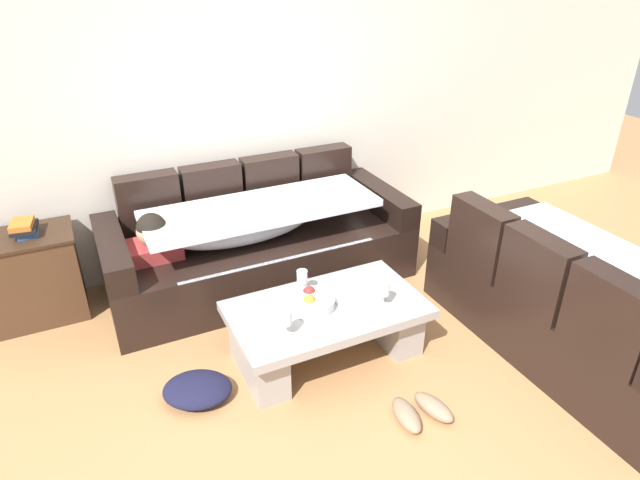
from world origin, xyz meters
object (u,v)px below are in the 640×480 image
Objects in this scene: side_cabinet at (26,278)px; crumpled_garment at (197,389)px; wine_glass_near_right at (384,289)px; open_magazine at (358,298)px; coffee_table at (327,325)px; fruit_bowl at (312,302)px; pair_of_shoes at (420,411)px; wine_glass_far_back at (302,278)px; wine_glass_near_left at (286,319)px; couch_near_window at (571,303)px; book_stack_on_cabinet at (24,228)px; couch_along_wall at (255,244)px.

side_cabinet reaches higher than crumpled_garment.
open_magazine is at bearing 130.40° from wine_glass_near_right.
coffee_table is at bearing -37.10° from side_cabinet.
pair_of_shoes is at bearing -66.47° from fruit_bowl.
wine_glass_far_back is 0.91m from crumpled_garment.
wine_glass_near_left is 0.65m from wine_glass_near_right.
open_magazine is (0.30, -0.05, -0.03)m from fruit_bowl.
book_stack_on_cabinet is at bearing 58.62° from couch_near_window.
crumpled_garment reaches higher than pair_of_shoes.
wine_glass_near_right is at bearing 81.45° from pair_of_shoes.
wine_glass_far_back reaches higher than pair_of_shoes.
side_cabinet is at bearing 134.89° from open_magazine.
open_magazine is 2.25m from book_stack_on_cabinet.
open_magazine is at bearing -34.30° from side_cabinet.
couch_near_window is at bearing -46.71° from couch_along_wall.
couch_near_window reaches higher than open_magazine.
side_cabinet is (-1.35, 1.43, -0.17)m from wine_glass_near_left.
coffee_table is at bearing 164.33° from open_magazine.
pair_of_shoes is 1.28m from crumpled_garment.
wine_glass_far_back reaches higher than crumpled_garment.
side_cabinet is (-1.61, 1.08, -0.17)m from wine_glass_far_back.
fruit_bowl is 0.39× the size of side_cabinet.
open_magazine is at bearing -4.87° from coffee_table.
crumpled_garment is (-0.77, -0.21, -0.44)m from wine_glass_far_back.
couch_along_wall is 6.81× the size of pair_of_shoes.
coffee_table is at bearing 108.17° from pair_of_shoes.
book_stack_on_cabinet is (-1.51, 0.23, 0.36)m from couch_along_wall.
fruit_bowl is 0.18m from wine_glass_far_back.
side_cabinet reaches higher than coffee_table.
open_magazine reaches higher than coffee_table.
crumpled_garment is (-2.29, 0.57, -0.27)m from couch_near_window.
side_cabinet is at bearing 142.90° from coffee_table.
wine_glass_near_left is 0.59× the size of open_magazine.
coffee_table is 3.58× the size of pair_of_shoes.
couch_near_window is at bearing -30.71° from side_cabinet.
couch_along_wall is at bearing -8.59° from book_stack_on_cabinet.
wine_glass_near_left reaches higher than crumpled_garment.
crumpled_garment is (-0.76, -0.05, -0.36)m from fruit_bowl.
fruit_bowl is 1.98m from book_stack_on_cabinet.
couch_along_wall is 3.17× the size of side_cabinet.
couch_along_wall is 2.24m from couch_near_window.
open_magazine is (-0.11, 0.13, -0.11)m from wine_glass_near_right.
couch_near_window reaches higher than crumpled_garment.
pair_of_shoes is at bearing -47.15° from book_stack_on_cabinet.
book_stack_on_cabinet reaches higher than open_magazine.
couch_near_window is at bearing -13.41° from wine_glass_near_left.
wine_glass_near_right is 0.23× the size of side_cabinet.
coffee_table is 0.26m from open_magazine.
coffee_table reaches higher than pair_of_shoes.
couch_along_wall is at bearing 78.67° from wine_glass_near_left.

